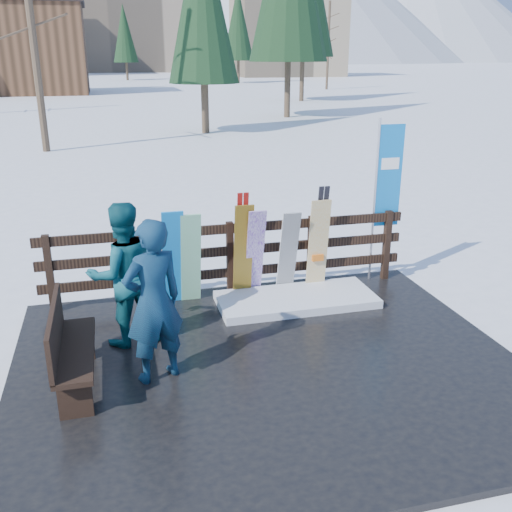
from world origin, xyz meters
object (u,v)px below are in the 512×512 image
object	(u,v)px
person_back	(123,275)
snowboard_0	(173,258)
snowboard_1	(191,259)
snowboard_3	(255,254)
snowboard_2	(243,252)
snowboard_4	(288,253)
snowboard_5	(318,246)
rental_flag	(386,182)
person_front	(153,302)
bench	(68,346)

from	to	relation	value
person_back	snowboard_0	bearing A→B (deg)	-140.26
snowboard_1	snowboard_3	xyz separation A→B (m)	(0.96, 0.00, -0.00)
snowboard_2	snowboard_3	size ratio (longest dim) A/B	1.04
snowboard_4	snowboard_0	bearing A→B (deg)	180.00
snowboard_4	person_back	xyz separation A→B (m)	(-2.45, -0.97, 0.25)
snowboard_0	snowboard_3	bearing A→B (deg)	-0.00
snowboard_5	person_back	xyz separation A→B (m)	(-2.93, -0.97, 0.18)
snowboard_1	person_back	world-z (taller)	person_back
snowboard_2	rental_flag	bearing A→B (deg)	6.51
snowboard_3	person_back	distance (m)	2.17
snowboard_4	person_front	bearing A→B (deg)	-138.05
snowboard_2	snowboard_5	bearing A→B (deg)	0.00
snowboard_0	snowboard_2	bearing A→B (deg)	0.00
snowboard_1	snowboard_4	distance (m)	1.48
snowboard_5	bench	bearing A→B (deg)	-151.96
snowboard_3	snowboard_5	size ratio (longest dim) A/B	0.98
person_front	snowboard_4	bearing A→B (deg)	-159.27
snowboard_2	person_front	size ratio (longest dim) A/B	0.79
bench	snowboard_1	world-z (taller)	snowboard_1
rental_flag	person_front	world-z (taller)	rental_flag
snowboard_3	snowboard_4	xyz separation A→B (m)	(0.52, 0.00, -0.03)
snowboard_0	snowboard_5	world-z (taller)	same
rental_flag	snowboard_0	bearing A→B (deg)	-175.46
rental_flag	person_front	distance (m)	4.48
snowboard_5	person_front	bearing A→B (deg)	-143.63
snowboard_2	snowboard_4	distance (m)	0.70
bench	snowboard_5	xyz separation A→B (m)	(3.59, 1.91, 0.22)
person_back	snowboard_2	bearing A→B (deg)	-164.64
snowboard_1	snowboard_3	bearing A→B (deg)	0.00
bench	person_back	size ratio (longest dim) A/B	0.81
snowboard_3	snowboard_5	distance (m)	1.00
snowboard_4	person_back	world-z (taller)	person_back
snowboard_2	rental_flag	size ratio (longest dim) A/B	0.58
snowboard_5	rental_flag	xyz separation A→B (m)	(1.19, 0.27, 0.87)
snowboard_3	snowboard_1	bearing A→B (deg)	180.00
snowboard_4	person_back	bearing A→B (deg)	-158.49
bench	snowboard_2	bearing A→B (deg)	38.39
snowboard_2	snowboard_5	xyz separation A→B (m)	(1.18, 0.00, -0.00)
person_back	snowboard_4	bearing A→B (deg)	-171.99
snowboard_2	snowboard_0	bearing A→B (deg)	-180.00
snowboard_3	snowboard_5	xyz separation A→B (m)	(1.00, 0.00, 0.04)
snowboard_2	snowboard_3	xyz separation A→B (m)	(0.18, -0.00, -0.04)
snowboard_0	snowboard_1	bearing A→B (deg)	-0.00
rental_flag	person_back	bearing A→B (deg)	-163.30
person_back	person_front	bearing A→B (deg)	92.89
snowboard_4	rental_flag	world-z (taller)	rental_flag
snowboard_0	snowboard_5	size ratio (longest dim) A/B	1.02
bench	person_back	world-z (taller)	person_back
snowboard_4	person_front	size ratio (longest dim) A/B	0.73
bench	person_front	world-z (taller)	person_front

